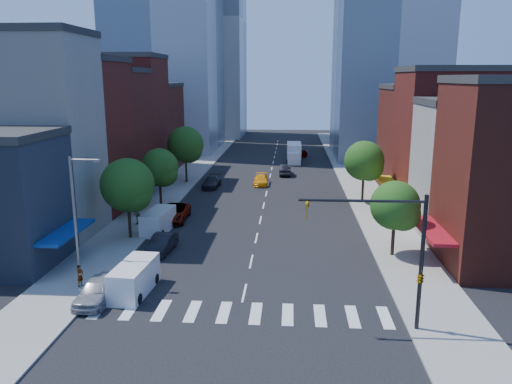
% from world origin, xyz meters
% --- Properties ---
extents(ground, '(220.00, 220.00, 0.00)m').
position_xyz_m(ground, '(0.00, 0.00, 0.00)').
color(ground, black).
rests_on(ground, ground).
extents(sidewalk_left, '(5.00, 120.00, 0.15)m').
position_xyz_m(sidewalk_left, '(-12.50, 40.00, 0.07)').
color(sidewalk_left, gray).
rests_on(sidewalk_left, ground).
extents(sidewalk_right, '(5.00, 120.00, 0.15)m').
position_xyz_m(sidewalk_right, '(12.50, 40.00, 0.07)').
color(sidewalk_right, gray).
rests_on(sidewalk_right, ground).
extents(crosswalk, '(19.00, 3.00, 0.01)m').
position_xyz_m(crosswalk, '(0.00, -3.00, 0.01)').
color(crosswalk, silver).
rests_on(crosswalk, ground).
extents(bldg_left_1, '(12.00, 8.00, 18.00)m').
position_xyz_m(bldg_left_1, '(-21.00, 12.00, 9.00)').
color(bldg_left_1, silver).
rests_on(bldg_left_1, ground).
extents(bldg_left_2, '(12.00, 9.00, 16.00)m').
position_xyz_m(bldg_left_2, '(-21.00, 20.50, 8.00)').
color(bldg_left_2, maroon).
rests_on(bldg_left_2, ground).
extents(bldg_left_3, '(12.00, 8.00, 15.00)m').
position_xyz_m(bldg_left_3, '(-21.00, 29.00, 7.50)').
color(bldg_left_3, '#581E16').
rests_on(bldg_left_3, ground).
extents(bldg_left_4, '(12.00, 9.00, 17.00)m').
position_xyz_m(bldg_left_4, '(-21.00, 37.50, 8.50)').
color(bldg_left_4, maroon).
rests_on(bldg_left_4, ground).
extents(bldg_left_5, '(12.00, 10.00, 13.00)m').
position_xyz_m(bldg_left_5, '(-21.00, 47.00, 6.50)').
color(bldg_left_5, '#581E16').
rests_on(bldg_left_5, ground).
extents(bldg_right_1, '(12.00, 8.00, 12.00)m').
position_xyz_m(bldg_right_1, '(21.00, 15.00, 6.00)').
color(bldg_right_1, silver).
rests_on(bldg_right_1, ground).
extents(bldg_right_2, '(12.00, 10.00, 15.00)m').
position_xyz_m(bldg_right_2, '(21.00, 24.00, 7.50)').
color(bldg_right_2, maroon).
rests_on(bldg_right_2, ground).
extents(bldg_right_3, '(12.00, 10.00, 13.00)m').
position_xyz_m(bldg_right_3, '(21.00, 34.00, 6.50)').
color(bldg_right_3, '#581E16').
rests_on(bldg_right_3, ground).
extents(tower_far_w, '(18.00, 18.00, 56.00)m').
position_xyz_m(tower_far_w, '(-18.00, 95.00, 28.00)').
color(tower_far_w, '#9EA5AD').
rests_on(tower_far_w, ground).
extents(traffic_signal, '(7.24, 2.24, 8.00)m').
position_xyz_m(traffic_signal, '(9.94, -4.50, 4.16)').
color(traffic_signal, black).
rests_on(traffic_signal, sidewalk_right).
extents(streetlight, '(2.25, 0.25, 9.00)m').
position_xyz_m(streetlight, '(-11.81, 1.00, 5.28)').
color(streetlight, slate).
rests_on(streetlight, sidewalk_left).
extents(tree_left_near, '(4.80, 4.80, 7.30)m').
position_xyz_m(tree_left_near, '(-11.35, 10.92, 4.87)').
color(tree_left_near, black).
rests_on(tree_left_near, sidewalk_left).
extents(tree_left_mid, '(4.20, 4.20, 6.65)m').
position_xyz_m(tree_left_mid, '(-11.35, 21.92, 4.53)').
color(tree_left_mid, black).
rests_on(tree_left_mid, sidewalk_left).
extents(tree_left_far, '(5.00, 5.00, 7.75)m').
position_xyz_m(tree_left_far, '(-11.35, 35.92, 5.20)').
color(tree_left_far, black).
rests_on(tree_left_far, sidewalk_left).
extents(tree_right_near, '(4.00, 4.00, 6.20)m').
position_xyz_m(tree_right_near, '(11.65, 7.92, 4.19)').
color(tree_right_near, black).
rests_on(tree_right_near, sidewalk_right).
extents(tree_right_far, '(4.60, 4.60, 7.20)m').
position_xyz_m(tree_right_far, '(11.65, 25.92, 4.86)').
color(tree_right_far, black).
rests_on(tree_right_far, sidewalk_right).
extents(parked_car_front, '(2.04, 4.82, 1.63)m').
position_xyz_m(parked_car_front, '(-9.50, -2.00, 0.81)').
color(parked_car_front, '#9E9EA2').
rests_on(parked_car_front, ground).
extents(parked_car_second, '(1.93, 4.63, 1.49)m').
position_xyz_m(parked_car_second, '(-7.71, 7.73, 0.75)').
color(parked_car_second, black).
rests_on(parked_car_second, ground).
extents(parked_car_third, '(2.86, 6.00, 1.65)m').
position_xyz_m(parked_car_third, '(-8.91, 17.18, 0.83)').
color(parked_car_third, '#999999').
rests_on(parked_car_third, ground).
extents(parked_car_rear, '(2.21, 5.12, 1.47)m').
position_xyz_m(parked_car_rear, '(-7.50, 33.17, 0.73)').
color(parked_car_rear, black).
rests_on(parked_car_rear, ground).
extents(cargo_van_near, '(2.32, 5.09, 2.12)m').
position_xyz_m(cargo_van_near, '(-7.51, -0.57, 1.05)').
color(cargo_van_near, white).
rests_on(cargo_van_near, ground).
extents(cargo_van_far, '(2.41, 5.12, 2.12)m').
position_xyz_m(cargo_van_far, '(-9.51, 13.24, 1.05)').
color(cargo_van_far, silver).
rests_on(cargo_van_far, ground).
extents(taxi, '(2.00, 4.76, 1.37)m').
position_xyz_m(taxi, '(-1.00, 35.42, 0.69)').
color(taxi, '#FEA50D').
rests_on(taxi, ground).
extents(traffic_car_oncoming, '(1.88, 4.92, 1.60)m').
position_xyz_m(traffic_car_oncoming, '(2.18, 42.74, 0.80)').
color(traffic_car_oncoming, black).
rests_on(traffic_car_oncoming, ground).
extents(traffic_car_far, '(1.93, 3.89, 1.28)m').
position_xyz_m(traffic_car_far, '(5.28, 61.06, 0.64)').
color(traffic_car_far, '#999999').
rests_on(traffic_car_far, ground).
extents(box_truck, '(2.56, 8.01, 3.22)m').
position_xyz_m(box_truck, '(3.60, 54.72, 1.52)').
color(box_truck, silver).
rests_on(box_truck, ground).
extents(pedestrian_near, '(0.50, 0.64, 1.55)m').
position_xyz_m(pedestrian_near, '(-11.51, -0.01, 0.92)').
color(pedestrian_near, '#999999').
rests_on(pedestrian_near, sidewalk_left).
extents(pedestrian_far, '(0.80, 1.00, 1.97)m').
position_xyz_m(pedestrian_far, '(-12.23, 15.25, 1.14)').
color(pedestrian_far, '#999999').
rests_on(pedestrian_far, sidewalk_left).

